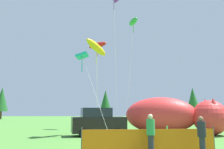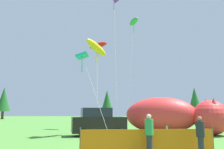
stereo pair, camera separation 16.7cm
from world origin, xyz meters
name	(u,v)px [view 1 (the left image)]	position (x,y,z in m)	size (l,w,h in m)	color
ground_plane	(125,143)	(0.00, 0.00, 0.00)	(120.00, 120.00, 0.00)	#477F33
parked_car	(98,122)	(-1.69, 3.61, 1.01)	(4.27, 2.49, 2.07)	black
folding_chair	(170,133)	(2.85, 0.64, 0.51)	(0.72, 0.72, 0.90)	#267F33
inflatable_cat	(172,117)	(4.29, 4.70, 1.37)	(8.13, 5.20, 2.96)	red
safety_fence	(150,141)	(0.83, -3.06, 0.51)	(6.16, 0.39, 1.13)	orange
spectator_in_blue_shirt	(202,134)	(2.90, -3.86, 0.89)	(0.35, 0.35, 1.62)	#2D2D38
spectator_in_green_shirt	(151,132)	(0.80, -3.47, 0.94)	(0.37, 0.37, 1.71)	#2D2D38
kite_teal_diamond	(82,57)	(-2.97, 3.58, 6.03)	(2.72, 1.96, 6.40)	silver
kite_green_fish	(133,22)	(1.88, 9.14, 11.35)	(1.72, 2.95, 11.79)	silver
kite_red_lizard	(98,46)	(-2.00, 10.24, 9.00)	(2.21, 2.82, 9.49)	silver
kite_yellow_hero	(96,48)	(-1.89, 3.99, 6.91)	(1.97, 2.68, 7.57)	silver
horizon_tree_east	(2,99)	(-23.83, 36.02, 4.27)	(2.91, 2.91, 6.95)	brown
horizon_tree_west	(106,101)	(-0.85, 39.79, 4.13)	(2.82, 2.82, 6.73)	brown
horizon_tree_mid	(193,99)	(20.34, 39.10, 4.53)	(3.09, 3.09, 7.38)	brown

